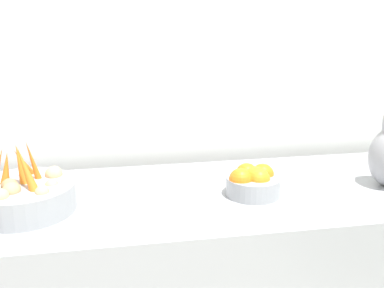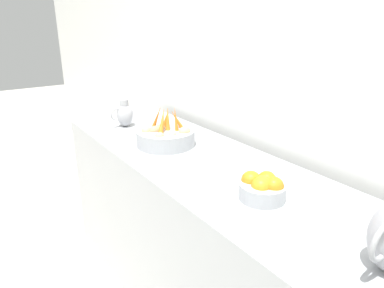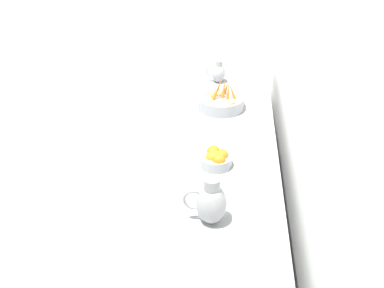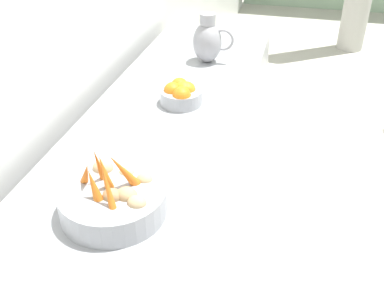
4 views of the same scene
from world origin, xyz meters
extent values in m
cube|color=#9EA0A5|center=(-1.52, -0.16, 0.45)|extent=(0.65, 2.61, 0.90)
cylinder|color=#9EA0A5|center=(-1.48, -0.69, 0.95)|extent=(0.32, 0.32, 0.09)
torus|color=#9EA0A5|center=(-1.48, -0.69, 0.91)|extent=(0.19, 0.19, 0.01)
cone|color=orange|center=(-1.49, -0.69, 1.04)|extent=(0.06, 0.07, 0.16)
cone|color=orange|center=(-1.46, -0.75, 1.04)|extent=(0.08, 0.07, 0.15)
cone|color=orange|center=(-1.51, -0.74, 1.02)|extent=(0.07, 0.06, 0.12)
cone|color=orange|center=(-1.53, -0.66, 1.04)|extent=(0.04, 0.06, 0.16)
cone|color=orange|center=(-1.44, -0.66, 1.04)|extent=(0.11, 0.10, 0.16)
cone|color=orange|center=(-1.56, -0.69, 1.03)|extent=(0.08, 0.08, 0.12)
ellipsoid|color=#9E7F56|center=(-1.46, -0.72, 0.99)|extent=(0.06, 0.05, 0.05)
ellipsoid|color=tan|center=(-1.47, -0.60, 0.99)|extent=(0.05, 0.04, 0.04)
ellipsoid|color=tan|center=(-1.42, -0.71, 0.99)|extent=(0.06, 0.05, 0.05)
ellipsoid|color=tan|center=(-1.39, -0.73, 0.99)|extent=(0.06, 0.05, 0.05)
ellipsoid|color=tan|center=(-1.40, -0.62, 0.99)|extent=(0.05, 0.04, 0.04)
ellipsoid|color=tan|center=(-1.55, -0.60, 0.99)|extent=(0.07, 0.06, 0.05)
cylinder|color=#9EA0A5|center=(-1.47, 0.05, 0.94)|extent=(0.18, 0.18, 0.06)
sphere|color=orange|center=(-1.45, 0.06, 0.96)|extent=(0.07, 0.07, 0.07)
sphere|color=orange|center=(-1.51, 0.04, 0.96)|extent=(0.08, 0.08, 0.08)
sphere|color=orange|center=(-1.46, 0.00, 0.96)|extent=(0.08, 0.08, 0.08)
sphere|color=orange|center=(-1.46, 0.06, 0.96)|extent=(0.08, 0.08, 0.08)
sphere|color=orange|center=(-1.49, 0.09, 0.96)|extent=(0.08, 0.08, 0.08)
torus|color=#939399|center=(-1.39, 0.54, 1.03)|extent=(0.11, 0.01, 0.11)
ellipsoid|color=#A3A3A8|center=(-1.45, -1.14, 0.98)|extent=(0.10, 0.10, 0.15)
cylinder|color=#A3A3A8|center=(-1.45, -1.14, 1.06)|extent=(0.06, 0.06, 0.04)
torus|color=#A3A3A8|center=(-1.39, -1.14, 0.99)|extent=(0.08, 0.01, 0.08)
camera|label=1|loc=(-0.06, -0.42, 1.51)|focal=44.06mm
camera|label=2|loc=(-0.56, 0.87, 1.56)|focal=32.56mm
camera|label=3|loc=(-1.52, 2.45, 2.49)|focal=46.54mm
camera|label=4|loc=(-1.00, -1.63, 1.80)|focal=41.87mm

